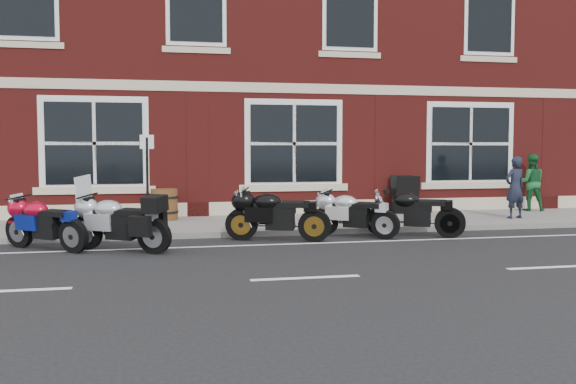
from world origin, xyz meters
The scene contains 14 objects.
ground centered at (0.00, 0.00, 0.00)m, with size 80.00×80.00×0.00m, color black.
sidewalk centered at (0.00, 3.00, 0.06)m, with size 30.00×3.00×0.12m, color slate.
kerb centered at (0.00, 1.42, 0.06)m, with size 30.00×0.16×0.12m, color slate.
pub_building centered at (0.00, 10.50, 6.00)m, with size 24.00×12.00×12.00m, color maroon.
moto_touring_silver centered at (-2.76, 0.03, 0.56)m, with size 1.82×1.22×1.37m.
moto_sport_red centered at (-4.06, 0.45, 0.51)m, with size 1.62×1.35×0.89m.
moto_sport_black centered at (0.28, 0.69, 0.55)m, with size 2.04×0.88×0.96m.
moto_sport_silver centered at (1.97, 0.92, 0.50)m, with size 1.59×1.33×0.88m.
moto_naked_black centered at (3.22, 0.73, 0.53)m, with size 1.89×1.08×0.93m.
pedestrian_left centered at (6.62, 2.41, 0.88)m, with size 0.56×0.37×1.53m, color black.
pedestrian_right centered at (8.11, 4.06, 0.90)m, with size 0.76×0.59×1.57m, color #185628.
a_board_sign centered at (4.40, 4.03, 0.63)m, with size 0.61×0.41×1.02m, color black, non-canonical shape.
barrel_planter centered at (-1.85, 3.87, 0.49)m, with size 0.67×0.67×0.75m.
parking_sign centered at (-2.23, 1.55, 1.28)m, with size 0.28×0.07×2.01m.
Camera 1 is at (-2.14, -11.83, 1.87)m, focal length 40.00 mm.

